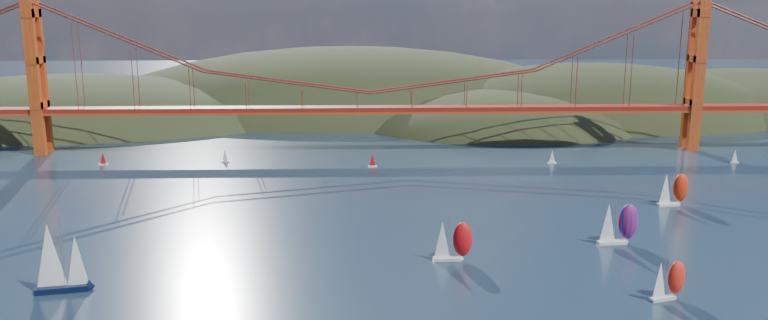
{
  "coord_description": "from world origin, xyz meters",
  "views": [
    {
      "loc": [
        -3.9,
        -92.78,
        55.77
      ],
      "look_at": [
        1.99,
        90.0,
        16.14
      ],
      "focal_mm": 35.0,
      "sensor_mm": 36.0,
      "label": 1
    }
  ],
  "objects": [
    {
      "name": "distant_boat_8",
      "position": [
        62.09,
        156.82,
        2.41
      ],
      "size": [
        3.0,
        2.0,
        4.7
      ],
      "color": "silver",
      "rests_on": "ground"
    },
    {
      "name": "racer_1",
      "position": [
        53.78,
        38.07,
        4.0
      ],
      "size": [
        7.57,
        4.67,
        8.47
      ],
      "rotation": [
        0.0,
        0.0,
        0.31
      ],
      "color": "silver",
      "rests_on": "ground"
    },
    {
      "name": "bridge",
      "position": [
        -1.75,
        180.0,
        32.23
      ],
      "size": [
        552.0,
        12.0,
        55.0
      ],
      "color": "maroon",
      "rests_on": "ground"
    },
    {
      "name": "racer_3",
      "position": [
        81.55,
        102.81,
        4.79
      ],
      "size": [
        9.01,
        4.52,
        10.13
      ],
      "rotation": [
        0.0,
        0.0,
        0.17
      ],
      "color": "white",
      "rests_on": "ground"
    },
    {
      "name": "headlands",
      "position": [
        44.95,
        278.29,
        -12.46
      ],
      "size": [
        725.0,
        225.0,
        96.0
      ],
      "color": "black",
      "rests_on": "ground"
    },
    {
      "name": "distant_boat_9",
      "position": [
        0.16,
        153.26,
        2.41
      ],
      "size": [
        3.0,
        2.0,
        4.7
      ],
      "color": "silver",
      "rests_on": "ground"
    },
    {
      "name": "distant_boat_2",
      "position": [
        -91.65,
        159.06,
        2.41
      ],
      "size": [
        3.0,
        2.0,
        4.7
      ],
      "color": "silver",
      "rests_on": "ground"
    },
    {
      "name": "racer_0",
      "position": [
        15.74,
        60.82,
        4.63
      ],
      "size": [
        8.48,
        3.4,
        9.8
      ],
      "rotation": [
        0.0,
        0.0,
        0.01
      ],
      "color": "silver",
      "rests_on": "ground"
    },
    {
      "name": "distant_boat_4",
      "position": [
        125.45,
        155.72,
        2.41
      ],
      "size": [
        3.0,
        2.0,
        4.7
      ],
      "color": "silver",
      "rests_on": "ground"
    },
    {
      "name": "distant_boat_3",
      "position": [
        -50.88,
        162.51,
        2.41
      ],
      "size": [
        3.0,
        2.0,
        4.7
      ],
      "color": "silver",
      "rests_on": "ground"
    },
    {
      "name": "sloop_navy",
      "position": [
        -62.32,
        45.67,
        6.78
      ],
      "size": [
        10.3,
        6.59,
        15.37
      ],
      "rotation": [
        0.0,
        0.0,
        0.21
      ],
      "color": "black",
      "rests_on": "ground"
    },
    {
      "name": "racer_rwb",
      "position": [
        55.37,
        70.83,
        5.11
      ],
      "size": [
        9.53,
        4.16,
        10.82
      ],
      "rotation": [
        0.0,
        0.0,
        0.09
      ],
      "color": "white",
      "rests_on": "ground"
    }
  ]
}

